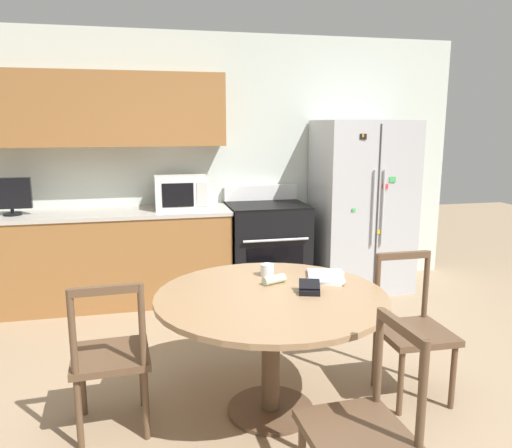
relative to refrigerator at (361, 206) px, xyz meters
The scene contains 15 objects.
ground_plane 2.79m from the refrigerator, 123.10° to the right, with size 14.00×14.00×0.00m, color #9E8466.
back_wall 1.87m from the refrigerator, 167.95° to the left, with size 5.20×0.44×2.60m.
kitchen_counter 2.56m from the refrigerator, behind, with size 2.27×0.64×0.90m.
refrigerator is the anchor object (origin of this frame).
oven_range 1.08m from the refrigerator, behind, with size 0.78×0.68×1.08m.
microwave 1.85m from the refrigerator, behind, with size 0.50×0.36×0.32m.
countertop_tv 3.36m from the refrigerator, behind, with size 0.35×0.16×0.34m.
dining_table 2.59m from the refrigerator, 125.76° to the right, with size 1.34×1.34×0.74m.
dining_chair_right 2.22m from the refrigerator, 105.76° to the right, with size 0.42×0.42×0.90m.
dining_chair_left 3.21m from the refrigerator, 139.48° to the right, with size 0.44×0.44×0.90m.
dining_chair_near 3.31m from the refrigerator, 114.12° to the right, with size 0.44×0.44×0.90m.
candle_glass 2.26m from the refrigerator, 129.71° to the right, with size 0.09×0.09×0.08m.
folded_napkin 2.39m from the refrigerator, 127.08° to the right, with size 0.16×0.10×0.05m.
wallet 2.47m from the refrigerator, 121.23° to the right, with size 0.15×0.16×0.07m.
mail_stack 2.17m from the refrigerator, 120.24° to the right, with size 0.33×0.37×0.02m.
Camera 1 is at (-0.75, -2.52, 1.70)m, focal length 35.00 mm.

